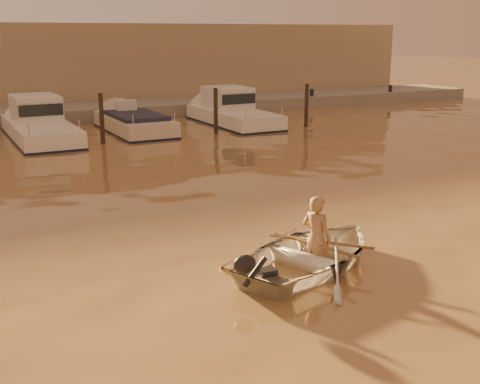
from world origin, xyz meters
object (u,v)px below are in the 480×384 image
dinghy (313,253)px  waterfront_building (44,66)px  moored_boat_2 (40,124)px  moored_boat_3 (134,127)px  moored_boat_4 (233,111)px  person (316,238)px

dinghy → waterfront_building: (0.13, 27.95, 2.14)m
moored_boat_2 → moored_boat_3: (4.05, 0.00, -0.40)m
moored_boat_3 → moored_boat_4: 4.97m
waterfront_building → moored_boat_2: bearing=-101.5°
moored_boat_2 → moored_boat_3: 4.07m
person → moored_boat_4: bearing=-45.8°
dinghy → waterfront_building: waterfront_building is taller
moored_boat_2 → moored_boat_3: size_ratio=1.20×
moored_boat_3 → waterfront_building: (-1.82, 11.00, 2.17)m
person → moored_boat_4: moored_boat_4 is taller
dinghy → moored_boat_4: 18.31m
person → moored_boat_4: size_ratio=0.24×
dinghy → person: 0.29m
dinghy → moored_boat_4: (6.91, 16.95, 0.36)m
moored_boat_2 → waterfront_building: size_ratio=0.17×
dinghy → moored_boat_3: bearing=-30.4°
dinghy → moored_boat_2: size_ratio=0.49×
dinghy → moored_boat_3: 17.06m
moored_boat_4 → moored_boat_2: bearing=180.0°
moored_boat_3 → waterfront_building: size_ratio=0.14×
person → waterfront_building: 27.97m
moored_boat_3 → moored_boat_4: size_ratio=0.90×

